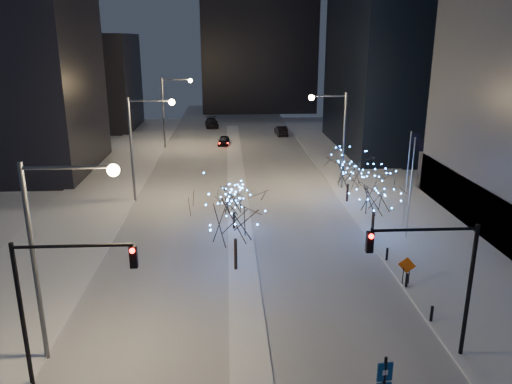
{
  "coord_description": "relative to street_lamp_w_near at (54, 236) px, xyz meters",
  "views": [
    {
      "loc": [
        -0.9,
        -19.75,
        15.12
      ],
      "look_at": [
        0.99,
        13.14,
        5.0
      ],
      "focal_mm": 35.0,
      "sensor_mm": 36.0,
      "label": 1
    }
  ],
  "objects": [
    {
      "name": "ground",
      "position": [
        8.94,
        -2.0,
        -6.5
      ],
      "size": [
        160.0,
        160.0,
        0.0
      ],
      "primitive_type": "plane",
      "color": "silver",
      "rests_on": "ground"
    },
    {
      "name": "road",
      "position": [
        8.94,
        33.0,
        -6.49
      ],
      "size": [
        20.0,
        130.0,
        0.02
      ],
      "primitive_type": "cube",
      "color": "silver",
      "rests_on": "ground"
    },
    {
      "name": "median",
      "position": [
        8.94,
        28.0,
        -6.42
      ],
      "size": [
        2.0,
        80.0,
        0.15
      ],
      "primitive_type": "cube",
      "color": "silver",
      "rests_on": "ground"
    },
    {
      "name": "east_sidewalk",
      "position": [
        23.94,
        18.0,
        -6.42
      ],
      "size": [
        10.0,
        90.0,
        0.15
      ],
      "primitive_type": "cube",
      "color": "silver",
      "rests_on": "ground"
    },
    {
      "name": "west_sidewalk",
      "position": [
        -5.06,
        18.0,
        -6.42
      ],
      "size": [
        8.0,
        90.0,
        0.15
      ],
      "primitive_type": "cube",
      "color": "silver",
      "rests_on": "ground"
    },
    {
      "name": "filler_west_far",
      "position": [
        -17.06,
        68.0,
        1.5
      ],
      "size": [
        18.0,
        16.0,
        16.0
      ],
      "primitive_type": "cube",
      "color": "black",
      "rests_on": "ground"
    },
    {
      "name": "horizon_block",
      "position": [
        14.94,
        90.0,
        14.5
      ],
      "size": [
        24.0,
        14.0,
        42.0
      ],
      "primitive_type": "cube",
      "color": "black",
      "rests_on": "ground"
    },
    {
      "name": "street_lamp_w_near",
      "position": [
        0.0,
        0.0,
        0.0
      ],
      "size": [
        4.4,
        0.56,
        10.0
      ],
      "color": "#595E66",
      "rests_on": "ground"
    },
    {
      "name": "street_lamp_w_mid",
      "position": [
        0.0,
        25.0,
        0.0
      ],
      "size": [
        4.4,
        0.56,
        10.0
      ],
      "color": "#595E66",
      "rests_on": "ground"
    },
    {
      "name": "street_lamp_w_far",
      "position": [
        0.0,
        50.0,
        0.0
      ],
      "size": [
        4.4,
        0.56,
        10.0
      ],
      "color": "#595E66",
      "rests_on": "ground"
    },
    {
      "name": "street_lamp_east",
      "position": [
        19.02,
        28.0,
        -0.05
      ],
      "size": [
        3.9,
        0.56,
        10.0
      ],
      "color": "#595E66",
      "rests_on": "ground"
    },
    {
      "name": "traffic_signal_west",
      "position": [
        0.5,
        -2.0,
        -1.74
      ],
      "size": [
        5.26,
        0.43,
        7.0
      ],
      "color": "black",
      "rests_on": "ground"
    },
    {
      "name": "traffic_signal_east",
      "position": [
        17.88,
        -1.0,
        -1.74
      ],
      "size": [
        5.26,
        0.43,
        7.0
      ],
      "color": "black",
      "rests_on": "ground"
    },
    {
      "name": "flagpoles",
      "position": [
        22.3,
        15.25,
        -1.7
      ],
      "size": [
        1.35,
        2.6,
        8.0
      ],
      "color": "silver",
      "rests_on": "east_sidewalk"
    },
    {
      "name": "bollards",
      "position": [
        19.14,
        8.0,
        -5.9
      ],
      "size": [
        0.16,
        12.16,
        0.9
      ],
      "color": "black",
      "rests_on": "east_sidewalk"
    },
    {
      "name": "car_near",
      "position": [
        7.44,
        51.47,
        -5.83
      ],
      "size": [
        1.92,
        4.08,
        1.35
      ],
      "primitive_type": "imported",
      "rotation": [
        0.0,
        0.0,
        -0.09
      ],
      "color": "black",
      "rests_on": "ground"
    },
    {
      "name": "car_mid",
      "position": [
        16.81,
        58.96,
        -5.74
      ],
      "size": [
        1.93,
        4.69,
        1.51
      ],
      "primitive_type": "imported",
      "rotation": [
        0.0,
        0.0,
        3.22
      ],
      "color": "black",
      "rests_on": "ground"
    },
    {
      "name": "car_far",
      "position": [
        5.22,
        67.26,
        -5.71
      ],
      "size": [
        2.73,
        5.66,
        1.59
      ],
      "primitive_type": "imported",
      "rotation": [
        0.0,
        0.0,
        0.09
      ],
      "color": "black",
      "rests_on": "ground"
    },
    {
      "name": "holiday_tree_median_near",
      "position": [
        8.44,
        9.17,
        -2.3
      ],
      "size": [
        5.33,
        5.33,
        6.27
      ],
      "color": "black",
      "rests_on": "median"
    },
    {
      "name": "holiday_tree_median_far",
      "position": [
        8.44,
        16.81,
        -3.87
      ],
      "size": [
        3.69,
        3.69,
        3.8
      ],
      "color": "black",
      "rests_on": "median"
    },
    {
      "name": "holiday_tree_plaza_near",
      "position": [
        19.44,
        14.76,
        -2.84
      ],
      "size": [
        4.6,
        4.6,
        5.41
      ],
      "color": "black",
      "rests_on": "east_sidewalk"
    },
    {
      "name": "holiday_tree_plaza_far",
      "position": [
        19.44,
        23.41,
        -3.05
      ],
      "size": [
        4.31,
        4.31,
        5.22
      ],
      "color": "black",
      "rests_on": "east_sidewalk"
    },
    {
      "name": "construction_sign",
      "position": [
        19.24,
        6.43,
        -5.24
      ],
      "size": [
        1.04,
        0.47,
        1.84
      ],
      "rotation": [
        0.0,
        0.0,
        -0.4
      ],
      "color": "black",
      "rests_on": "east_sidewalk"
    }
  ]
}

